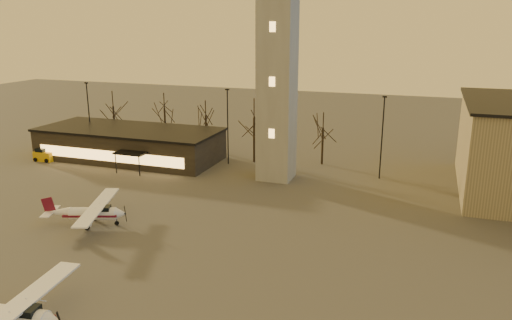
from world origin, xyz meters
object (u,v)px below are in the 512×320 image
(control_tower, at_px, (278,42))
(cessna_rear, at_px, (95,216))
(cessna_front, at_px, (14,320))
(terminal, at_px, (130,143))
(service_cart, at_px, (44,156))

(control_tower, distance_m, cessna_rear, 27.70)
(cessna_front, xyz_separation_m, cessna_rear, (-6.16, 16.04, -0.09))
(control_tower, height_order, cessna_rear, control_tower)
(terminal, distance_m, service_cart, 11.77)
(cessna_front, height_order, cessna_rear, cessna_front)
(terminal, distance_m, cessna_rear, 24.17)
(control_tower, bearing_deg, cessna_rear, -120.53)
(service_cart, bearing_deg, cessna_rear, -38.88)
(terminal, bearing_deg, cessna_front, -66.53)
(cessna_front, xyz_separation_m, service_cart, (-27.00, 32.90, -0.38))
(cessna_front, bearing_deg, control_tower, 74.45)
(terminal, distance_m, cessna_front, 41.31)
(service_cart, bearing_deg, cessna_front, -50.53)
(terminal, bearing_deg, cessna_rear, -64.79)
(cessna_rear, relative_size, service_cart, 3.59)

